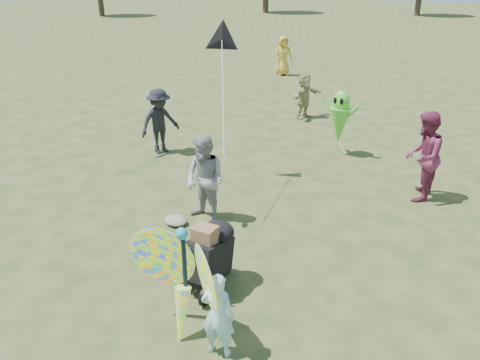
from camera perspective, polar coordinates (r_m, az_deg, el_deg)
name	(u,v)px	position (r m, az deg, el deg)	size (l,w,h in m)	color
ground	(193,275)	(7.77, -5.74, -11.41)	(160.00, 160.00, 0.00)	#51592B
child_girl	(218,315)	(6.03, -2.71, -16.11)	(0.44, 0.29, 1.20)	#A8DDEF
adult_man	(205,180)	(8.91, -4.29, 0.00)	(0.85, 0.66, 1.75)	gray
grey_bag	(176,221)	(9.19, -7.83, -4.92)	(0.47, 0.39, 0.15)	gray
crowd_b	(160,121)	(12.66, -9.75, 7.05)	(1.12, 0.65, 1.74)	black
crowd_d	(304,96)	(15.89, 7.86, 10.16)	(1.39, 0.44, 1.50)	tan
crowd_e	(423,157)	(10.51, 21.42, 2.68)	(0.93, 0.73, 1.92)	#752748
crowd_g	(283,56)	(22.77, 5.28, 14.84)	(0.88, 0.57, 1.81)	gold
jogging_stroller	(210,252)	(7.16, -3.69, -8.77)	(0.59, 1.09, 1.09)	black
butterfly_kite	(183,282)	(6.23, -7.00, -12.30)	(1.74, 0.75, 1.80)	#FF2828
delta_kite_rig	(222,40)	(10.39, -2.23, 16.68)	(1.98, 2.14, 2.19)	black
alien_kite	(340,120)	(12.57, 12.06, 7.22)	(1.12, 0.69, 1.74)	#4DCC30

